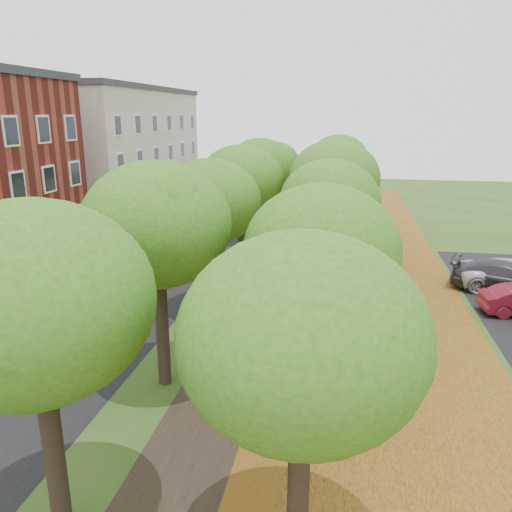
% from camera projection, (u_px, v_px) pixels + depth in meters
% --- Properties ---
extents(street_asphalt, '(8.00, 70.00, 0.01)m').
position_uv_depth(street_asphalt, '(128.00, 282.00, 25.37)').
color(street_asphalt, black).
rests_on(street_asphalt, ground).
extents(footpath, '(3.20, 70.00, 0.01)m').
position_uv_depth(footpath, '(274.00, 291.00, 24.10)').
color(footpath, black).
rests_on(footpath, ground).
extents(leaf_verge, '(7.50, 70.00, 0.01)m').
position_uv_depth(leaf_verge, '(380.00, 298.00, 23.25)').
color(leaf_verge, '#9C691C').
rests_on(leaf_verge, ground).
extents(tree_row_west, '(4.24, 34.24, 6.57)m').
position_uv_depth(tree_row_west, '(228.00, 192.00, 23.17)').
color(tree_row_west, black).
rests_on(tree_row_west, ground).
extents(tree_row_east, '(4.24, 34.24, 6.57)m').
position_uv_depth(tree_row_east, '(332.00, 195.00, 22.35)').
color(tree_row_east, black).
rests_on(tree_row_east, ground).
extents(building_cream, '(10.30, 20.30, 10.40)m').
position_uv_depth(building_cream, '(107.00, 151.00, 42.58)').
color(building_cream, beige).
rests_on(building_cream, ground).
extents(car_grey, '(5.51, 3.58, 1.48)m').
position_uv_depth(car_grey, '(508.00, 278.00, 23.72)').
color(car_grey, '#313236').
rests_on(car_grey, ground).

